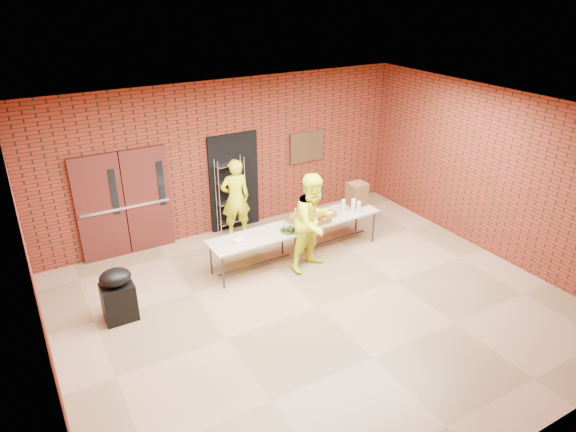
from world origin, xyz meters
The scene contains 19 objects.
room centered at (0.00, 0.00, 1.60)m, with size 8.08×7.08×3.28m.
double_doors centered at (-2.20, 3.44, 1.05)m, with size 1.78×0.12×2.10m.
dark_doorway centered at (0.10, 3.46, 1.05)m, with size 1.10×0.06×2.10m, color black.
bronze_plaque centered at (1.90, 3.45, 1.55)m, with size 0.85×0.04×0.70m, color #3B2A17.
wire_rack centered at (-0.05, 3.32, 0.82)m, with size 0.60×0.20×1.65m, color silver, non-canonical shape.
table_left centered at (-0.37, 1.59, 0.64)m, with size 1.70×0.74×0.69m.
table_right centered at (1.49, 1.67, 0.65)m, with size 1.74×0.78×0.71m.
basket_bananas centered at (0.75, 1.65, 0.77)m, with size 0.50×0.39×0.16m.
basket_oranges centered at (1.22, 1.69, 0.76)m, with size 0.40×0.31×0.12m.
basket_apples centered at (0.96, 1.54, 0.77)m, with size 0.46×0.35×0.14m.
muffin_tray centered at (0.33, 1.50, 0.74)m, with size 0.37×0.37×0.09m.
napkin_box centered at (-0.69, 1.53, 0.73)m, with size 0.19×0.13×0.06m, color silver.
coffee_dispenser centered at (2.12, 1.83, 0.94)m, with size 0.36×0.32×0.47m, color #4E2D1B.
cup_stack_front centered at (1.85, 1.58, 0.84)m, with size 0.09×0.09×0.27m, color silver.
cup_stack_mid centered at (1.92, 1.49, 0.82)m, with size 0.08×0.08×0.24m, color silver.
cup_stack_back centered at (1.71, 1.73, 0.82)m, with size 0.08×0.08×0.24m, color silver.
covered_grill centered at (-2.90, 1.33, 0.45)m, with size 0.50×0.42×0.90m.
volunteer_woman centered at (-0.04, 3.10, 0.84)m, with size 0.61×0.40×1.68m, color #E9F51B.
volunteer_man centered at (0.64, 1.17, 0.93)m, with size 0.91×0.71×1.86m, color #E9F51B.
Camera 1 is at (-3.97, -5.90, 5.00)m, focal length 32.00 mm.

